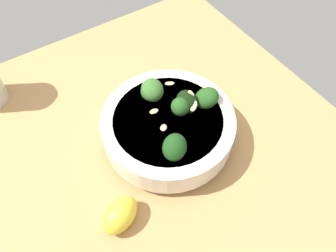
# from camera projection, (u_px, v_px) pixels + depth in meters

# --- Properties ---
(ground_plane) EXTENTS (0.64, 0.64, 0.05)m
(ground_plane) POSITION_uv_depth(u_px,v_px,m) (151.00, 141.00, 0.59)
(ground_plane) COLOR tan
(bowl_of_broccoli) EXTENTS (0.22, 0.22, 0.10)m
(bowl_of_broccoli) POSITION_uv_depth(u_px,v_px,m) (169.00, 125.00, 0.53)
(bowl_of_broccoli) COLOR silver
(bowl_of_broccoli) RESTS_ON ground_plane
(lemon_wedge) EXTENTS (0.06, 0.07, 0.04)m
(lemon_wedge) POSITION_uv_depth(u_px,v_px,m) (120.00, 215.00, 0.46)
(lemon_wedge) COLOR yellow
(lemon_wedge) RESTS_ON ground_plane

